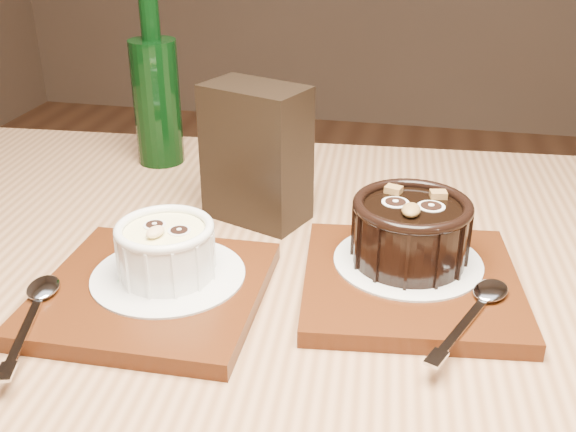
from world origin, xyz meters
name	(u,v)px	position (x,y,z in m)	size (l,w,h in m)	color
table	(297,397)	(-0.04, -0.28, 0.66)	(1.25, 0.88, 0.75)	brown
tray_left	(152,292)	(-0.16, -0.29, 0.76)	(0.18, 0.18, 0.01)	#4A210C
doily_left	(168,275)	(-0.15, -0.28, 0.77)	(0.13, 0.13, 0.00)	silver
ramekin_white	(166,248)	(-0.15, -0.28, 0.79)	(0.08, 0.08, 0.05)	white
spoon_left	(32,312)	(-0.23, -0.36, 0.77)	(0.03, 0.13, 0.01)	silver
tray_right	(410,283)	(0.05, -0.23, 0.76)	(0.18, 0.18, 0.01)	#4A210C
doily_right	(408,261)	(0.04, -0.21, 0.77)	(0.13, 0.13, 0.00)	silver
ramekin_dark	(411,228)	(0.04, -0.21, 0.80)	(0.10, 0.10, 0.06)	black
spoon_right	(474,310)	(0.10, -0.28, 0.77)	(0.03, 0.13, 0.01)	silver
condiment_stand	(256,154)	(-0.11, -0.12, 0.82)	(0.10, 0.06, 0.14)	black
green_bottle	(157,97)	(-0.27, 0.01, 0.83)	(0.06, 0.06, 0.21)	black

